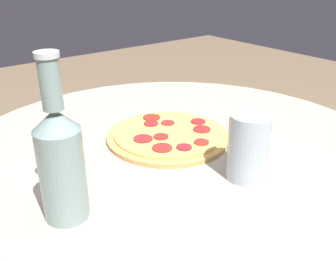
% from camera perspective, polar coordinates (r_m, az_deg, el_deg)
% --- Properties ---
extents(table, '(1.01, 1.01, 0.76)m').
position_cam_1_polar(table, '(0.93, 1.13, -14.25)').
color(table, '#B2A893').
rests_on(table, ground_plane).
extents(pizza, '(0.28, 0.28, 0.02)m').
position_cam_1_polar(pizza, '(0.87, 0.01, -0.72)').
color(pizza, tan).
rests_on(pizza, table).
extents(beer_bottle, '(0.07, 0.07, 0.27)m').
position_cam_1_polar(beer_bottle, '(0.59, -16.03, -4.32)').
color(beer_bottle, gray).
rests_on(beer_bottle, table).
extents(drinking_glass, '(0.08, 0.08, 0.13)m').
position_cam_1_polar(drinking_glass, '(0.71, 12.11, -2.47)').
color(drinking_glass, '#ADBCC6').
rests_on(drinking_glass, table).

